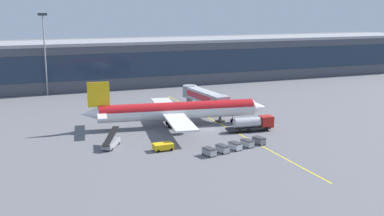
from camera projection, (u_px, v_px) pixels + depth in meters
name	position (u px, v px, depth m)	size (l,w,h in m)	color
ground_plane	(209.00, 129.00, 106.03)	(700.00, 700.00, 0.00)	slate
apron_lead_in_line	(223.00, 125.00, 109.48)	(0.30, 80.00, 0.01)	yellow
terminal_building	(176.00, 60.00, 173.29)	(211.11, 22.31, 15.95)	#424751
main_airliner	(177.00, 111.00, 108.16)	(44.06, 35.24, 11.08)	white
jet_bridge	(203.00, 96.00, 120.24)	(5.30, 20.60, 6.42)	#B2B7BC
fuel_tanker	(253.00, 123.00, 104.12)	(10.98, 3.48, 3.25)	#232326
pushback_tug	(163.00, 146.00, 90.14)	(3.86, 2.41, 1.40)	yellow
belt_loader	(111.00, 143.00, 91.99)	(4.70, 6.61, 3.49)	gray
baggage_cart_0	(209.00, 152.00, 86.81)	(2.19, 2.96, 1.48)	gray
baggage_cart_1	(223.00, 149.00, 88.65)	(2.19, 2.96, 1.48)	gray
baggage_cart_2	(235.00, 146.00, 90.48)	(2.19, 2.96, 1.48)	#B2B7BC
baggage_cart_3	(247.00, 143.00, 92.32)	(2.19, 2.96, 1.48)	gray
baggage_cart_4	(259.00, 141.00, 94.16)	(2.19, 2.96, 1.48)	#595B60
apron_light_mast_1	(45.00, 48.00, 144.25)	(2.80, 0.50, 25.67)	gray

